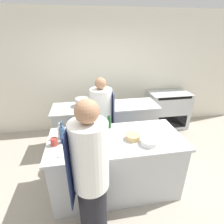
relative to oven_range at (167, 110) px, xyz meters
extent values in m
plane|color=#A89E8E|center=(-1.70, -1.77, -0.47)|extent=(16.00, 16.00, 0.00)
cube|color=silver|center=(-1.70, 0.36, 0.93)|extent=(8.00, 0.06, 2.80)
cube|color=#B7BABC|center=(-1.70, -1.77, -0.02)|extent=(1.84, 0.85, 0.89)
cube|color=#B7BABC|center=(-1.70, -1.77, 0.45)|extent=(1.92, 0.89, 0.04)
cube|color=#B7BABC|center=(-1.68, -0.56, -0.02)|extent=(2.08, 0.63, 0.89)
cube|color=#B7BABC|center=(-1.68, -0.56, 0.45)|extent=(2.17, 0.66, 0.04)
cube|color=#B7BABC|center=(0.00, 0.00, 0.00)|extent=(1.00, 0.61, 0.93)
cube|color=black|center=(0.00, -0.30, -0.21)|extent=(0.80, 0.01, 0.33)
cube|color=black|center=(0.00, -0.30, 0.43)|extent=(0.85, 0.01, 0.06)
cylinder|color=black|center=(-2.10, -2.44, -0.05)|extent=(0.32, 0.32, 0.82)
cylinder|color=white|center=(-2.10, -2.44, 0.73)|extent=(0.37, 0.37, 0.74)
cube|color=#19234C|center=(-2.29, -2.42, 0.62)|extent=(0.05, 0.35, 0.86)
sphere|color=#9E7051|center=(-2.10, -2.44, 1.21)|extent=(0.23, 0.23, 0.23)
cylinder|color=black|center=(-1.83, -1.08, -0.09)|extent=(0.32, 0.32, 0.76)
cylinder|color=silver|center=(-1.83, -1.08, 0.64)|extent=(0.38, 0.38, 0.69)
cube|color=#4C567F|center=(-1.64, -1.07, 0.54)|extent=(0.02, 0.36, 0.80)
sphere|color=#9E7051|center=(-1.83, -1.08, 1.08)|extent=(0.19, 0.19, 0.19)
cylinder|color=black|center=(-2.12, -1.81, 0.58)|extent=(0.07, 0.07, 0.22)
cylinder|color=black|center=(-2.12, -1.81, 0.73)|extent=(0.03, 0.03, 0.09)
cylinder|color=silver|center=(-2.46, -1.64, 0.55)|extent=(0.09, 0.09, 0.17)
cylinder|color=silver|center=(-2.46, -1.64, 0.67)|extent=(0.04, 0.04, 0.07)
cylinder|color=#5B2319|center=(-1.93, -1.69, 0.54)|extent=(0.07, 0.07, 0.15)
cylinder|color=#5B2319|center=(-1.93, -1.69, 0.65)|extent=(0.03, 0.03, 0.06)
cylinder|color=#19471E|center=(-1.76, -1.45, 0.54)|extent=(0.08, 0.08, 0.15)
cylinder|color=#19471E|center=(-1.76, -1.45, 0.64)|extent=(0.03, 0.03, 0.06)
cylinder|color=#B2A84C|center=(-1.95, -2.13, 0.57)|extent=(0.07, 0.07, 0.20)
cylinder|color=#B2A84C|center=(-1.95, -2.13, 0.71)|extent=(0.03, 0.03, 0.08)
cylinder|color=#2D5175|center=(-2.43, -1.76, 0.58)|extent=(0.07, 0.07, 0.23)
cylinder|color=#2D5175|center=(-2.43, -1.76, 0.74)|extent=(0.03, 0.03, 0.09)
cylinder|color=#B7BABC|center=(-1.91, -1.92, 0.50)|extent=(0.18, 0.18, 0.08)
cylinder|color=white|center=(-1.29, -2.00, 0.50)|extent=(0.23, 0.23, 0.07)
cylinder|color=tan|center=(-1.47, -1.84, 0.50)|extent=(0.20, 0.20, 0.07)
cylinder|color=#B2382D|center=(-2.54, -1.80, 0.52)|extent=(0.09, 0.09, 0.10)
cube|color=white|center=(-2.34, -1.96, 0.47)|extent=(0.29, 0.24, 0.01)
cylinder|color=#B7BABC|center=(-2.16, -0.48, 0.55)|extent=(0.27, 0.27, 0.16)
camera|label=1|loc=(-2.11, -3.84, 1.84)|focal=28.00mm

